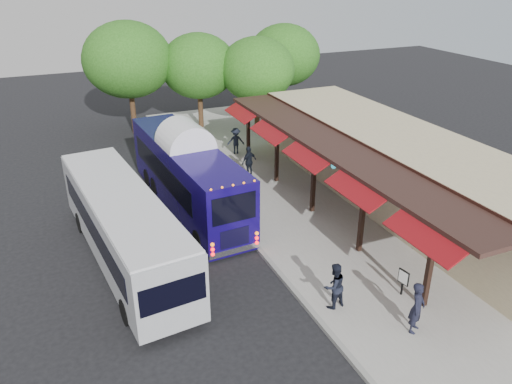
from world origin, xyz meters
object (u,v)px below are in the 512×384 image
ped_d (236,141)px  coach_bus (187,172)px  ped_c (249,162)px  sign_board (403,278)px  city_bus (123,224)px  ped_b (334,286)px  ped_a (417,308)px

ped_d → coach_bus: bearing=68.0°
ped_c → sign_board: size_ratio=1.70×
city_bus → ped_d: (8.64, 9.65, -0.69)m
ped_b → ped_c: (1.87, 12.07, 0.02)m
ped_b → ped_a: bearing=121.9°
coach_bus → ped_c: 4.74m
ped_b → sign_board: bearing=163.3°
coach_bus → ped_c: size_ratio=6.28×
ped_c → ped_d: (0.69, 3.79, -0.06)m
sign_board → ped_d: bearing=80.8°
ped_c → ped_b: bearing=59.5°
sign_board → city_bus: bearing=133.3°
ped_a → sign_board: (0.87, 1.74, -0.21)m
ped_b → sign_board: 2.71m
ped_c → sign_board: ped_c is taller
coach_bus → ped_a: 12.84m
city_bus → ped_b: 8.72m
coach_bus → ped_b: size_ratio=6.42×
ped_c → sign_board: (0.80, -12.49, -0.18)m
ped_b → ped_d: bearing=-107.0°
city_bus → ped_d: bearing=42.3°
ped_c → ped_d: ped_c is taller
coach_bus → sign_board: bearing=-68.1°
ped_d → sign_board: (0.12, -16.28, -0.13)m
ped_b → city_bus: bearing=-53.5°
ped_d → city_bus: bearing=65.7°
sign_board → coach_bus: bearing=105.9°
ped_b → ped_d: (2.55, 15.86, -0.04)m
coach_bus → sign_board: 11.57m
coach_bus → city_bus: size_ratio=0.97×
ped_b → ped_c: size_ratio=0.98×
ped_a → ped_c: 14.23m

